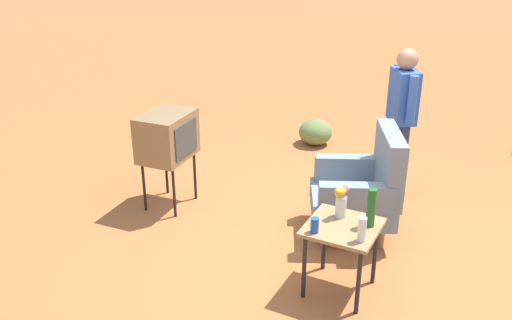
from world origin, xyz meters
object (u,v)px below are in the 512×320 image
object	(u,v)px
person_standing	(401,114)
flower_vase	(341,200)
side_table	(342,235)
bottle_wine_green	(371,208)
tv_on_stand	(167,137)
armchair	(363,187)
soda_can_blue	(315,225)
bottle_short_clear	(362,229)

from	to	relation	value
person_standing	flower_vase	distance (m)	1.83
side_table	bottle_wine_green	world-z (taller)	bottle_wine_green
tv_on_stand	flower_vase	size ratio (longest dim) A/B	3.89
bottle_wine_green	flower_vase	distance (m)	0.26
armchair	tv_on_stand	bearing A→B (deg)	-79.97
bottle_wine_green	person_standing	bearing A→B (deg)	-172.82
bottle_wine_green	soda_can_blue	size ratio (longest dim) A/B	2.62
armchair	soda_can_blue	size ratio (longest dim) A/B	8.69
side_table	bottle_wine_green	bearing A→B (deg)	117.39
soda_can_blue	side_table	bearing A→B (deg)	140.03
side_table	person_standing	world-z (taller)	person_standing
tv_on_stand	bottle_short_clear	distance (m)	2.43
armchair	side_table	size ratio (longest dim) A/B	1.74
armchair	bottle_wine_green	world-z (taller)	armchair
bottle_short_clear	bottle_wine_green	xyz separation A→B (m)	(-0.25, -0.01, 0.06)
armchair	person_standing	bearing A→B (deg)	175.81
person_standing	flower_vase	size ratio (longest dim) A/B	6.19
bottle_short_clear	soda_can_blue	xyz separation A→B (m)	(0.04, -0.36, -0.04)
bottle_wine_green	flower_vase	size ratio (longest dim) A/B	1.21
tv_on_stand	flower_vase	world-z (taller)	tv_on_stand
side_table	armchair	bearing A→B (deg)	-172.84
armchair	side_table	bearing A→B (deg)	7.16
bottle_wine_green	soda_can_blue	world-z (taller)	bottle_wine_green
side_table	bottle_short_clear	world-z (taller)	bottle_short_clear
side_table	flower_vase	xyz separation A→B (m)	(-0.13, -0.07, 0.24)
armchair	tv_on_stand	size ratio (longest dim) A/B	1.03
tv_on_stand	soda_can_blue	bearing A→B (deg)	67.76
tv_on_stand	person_standing	size ratio (longest dim) A/B	0.63
bottle_short_clear	bottle_wine_green	size ratio (longest dim) A/B	0.62
soda_can_blue	flower_vase	size ratio (longest dim) A/B	0.46
flower_vase	soda_can_blue	bearing A→B (deg)	-16.11
armchair	bottle_wine_green	xyz separation A→B (m)	(0.86, 0.31, 0.27)
tv_on_stand	bottle_wine_green	distance (m)	2.35
person_standing	soda_can_blue	world-z (taller)	person_standing
bottle_short_clear	flower_vase	xyz separation A→B (m)	(-0.29, -0.26, 0.05)
tv_on_stand	bottle_wine_green	world-z (taller)	tv_on_stand
side_table	tv_on_stand	world-z (taller)	tv_on_stand
armchair	bottle_short_clear	bearing A→B (deg)	15.93
tv_on_stand	bottle_short_clear	bearing A→B (deg)	71.88
armchair	soda_can_blue	bearing A→B (deg)	-2.19
bottle_wine_green	flower_vase	world-z (taller)	bottle_wine_green
side_table	person_standing	distance (m)	2.00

